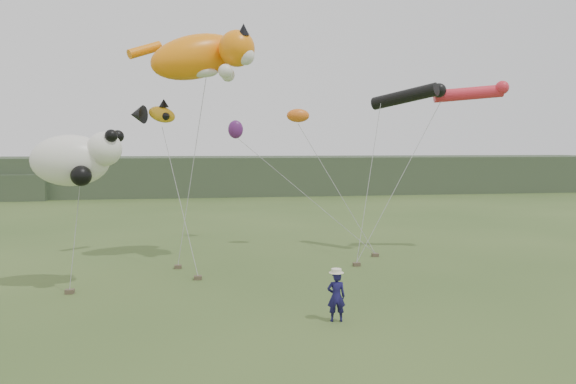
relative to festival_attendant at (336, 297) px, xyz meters
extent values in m
plane|color=#385123|center=(-0.77, 1.56, -0.75)|extent=(120.00, 120.00, 0.00)
cube|color=#2D3D28|center=(-0.77, 46.56, 1.25)|extent=(90.00, 12.00, 4.00)
imported|color=#151246|center=(0.00, 0.00, 0.00)|extent=(0.58, 0.41, 1.51)
cube|color=brown|center=(-4.92, 8.10, -0.68)|extent=(0.30, 0.24, 0.15)
cube|color=brown|center=(-4.08, 5.96, -0.68)|extent=(0.30, 0.24, 0.15)
cube|color=brown|center=(2.76, 7.37, -0.68)|extent=(0.30, 0.24, 0.15)
cube|color=brown|center=(-8.58, 4.56, -0.68)|extent=(0.30, 0.24, 0.15)
cube|color=brown|center=(4.22, 9.26, -0.68)|extent=(0.30, 0.24, 0.15)
ellipsoid|color=orange|center=(-4.04, 9.48, 8.39)|extent=(4.89, 3.26, 2.90)
sphere|color=orange|center=(-2.30, 8.61, 8.65)|extent=(1.56, 1.56, 1.56)
cone|color=black|center=(-2.04, 8.18, 9.39)|extent=(0.49, 0.59, 0.59)
cone|color=black|center=(-1.87, 9.04, 9.39)|extent=(0.49, 0.56, 0.55)
sphere|color=white|center=(-1.96, 8.35, 8.31)|extent=(0.78, 0.78, 0.78)
ellipsoid|color=white|center=(-3.87, 9.22, 7.70)|extent=(1.53, 0.76, 0.48)
sphere|color=white|center=(-2.83, 8.09, 7.61)|extent=(0.61, 0.61, 0.61)
sphere|color=white|center=(-2.65, 9.30, 7.61)|extent=(0.61, 0.61, 0.61)
cylinder|color=orange|center=(-6.30, 10.17, 8.74)|extent=(1.62, 1.18, 0.94)
ellipsoid|color=orange|center=(-5.58, 9.76, 5.87)|extent=(1.52, 1.06, 0.99)
cone|color=black|center=(-6.68, 10.04, 5.87)|extent=(0.91, 1.01, 0.83)
cone|color=black|center=(-5.48, 9.76, 6.37)|extent=(0.46, 0.46, 0.37)
cone|color=black|center=(-5.30, 9.30, 5.78)|extent=(0.49, 0.51, 0.37)
cone|color=black|center=(-5.30, 10.22, 5.78)|extent=(0.49, 0.51, 0.37)
cylinder|color=black|center=(5.80, 10.00, 6.83)|extent=(2.69, 3.03, 1.13)
sphere|color=black|center=(7.33, 9.46, 7.10)|extent=(0.67, 0.67, 0.67)
cylinder|color=red|center=(8.88, 9.61, 6.98)|extent=(3.32, 1.33, 0.86)
sphere|color=red|center=(10.34, 9.09, 7.24)|extent=(0.65, 0.65, 0.65)
ellipsoid|color=white|center=(-8.55, 5.21, 3.96)|extent=(2.77, 1.85, 1.85)
sphere|color=white|center=(-7.31, 4.91, 4.37)|extent=(1.23, 1.23, 1.23)
sphere|color=black|center=(-7.00, 4.50, 4.83)|extent=(0.45, 0.45, 0.45)
sphere|color=black|center=(-6.90, 5.37, 4.83)|extent=(0.45, 0.45, 0.45)
sphere|color=black|center=(-8.03, 4.39, 3.44)|extent=(0.72, 0.72, 0.72)
sphere|color=black|center=(-9.37, 5.52, 3.55)|extent=(0.72, 0.72, 0.72)
ellipsoid|color=orange|center=(0.95, 11.83, 5.98)|extent=(1.15, 0.67, 0.67)
ellipsoid|color=#591D65|center=(-1.97, 14.80, 5.37)|extent=(0.82, 0.54, 1.00)
camera|label=1|loc=(-4.02, -15.95, 4.49)|focal=35.00mm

